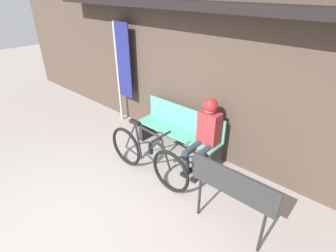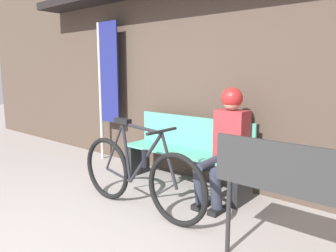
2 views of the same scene
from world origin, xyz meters
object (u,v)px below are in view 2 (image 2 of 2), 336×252
Objects in this scene: banner_pole at (106,79)px; signboard at (286,177)px; park_bench_near at (186,154)px; person_seated at (227,138)px; bicycle at (138,175)px.

signboard is at bearing -19.00° from banner_pole.
park_bench_near is 1.57× the size of signboard.
signboard reaches higher than park_bench_near.
park_bench_near is 0.71m from person_seated.
person_seated is at bearing 138.00° from signboard.
person_seated reaches higher than signboard.
park_bench_near is at bearing -4.46° from banner_pole.
bicycle is (0.08, -0.90, -0.03)m from park_bench_near.
person_seated is 1.31m from signboard.
person_seated is at bearing 55.03° from bicycle.
banner_pole is (-1.65, 0.13, 0.88)m from park_bench_near.
bicycle is at bearing 176.45° from signboard.
park_bench_near is at bearing 95.34° from bicycle.
banner_pole reaches higher than park_bench_near.
banner_pole is at bearing 173.89° from person_seated.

